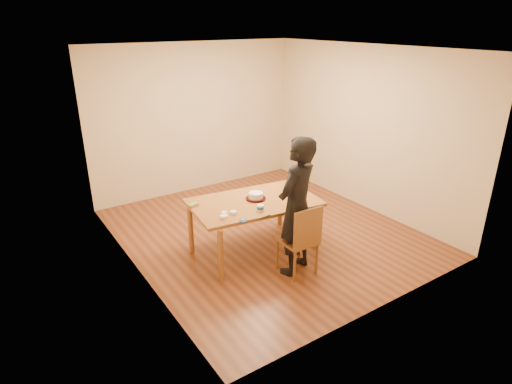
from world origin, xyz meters
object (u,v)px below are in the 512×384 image
cake (256,196)px  dining_chair (297,240)px  cake_plate (256,198)px  dining_table (254,202)px  person (297,207)px

cake → dining_chair: bearing=-83.3°
dining_chair → cake: 0.89m
cake_plate → cake: (0.00, 0.00, 0.04)m
dining_table → person: (0.15, -0.73, 0.17)m
dining_table → cake: 0.10m
cake → person: bearing=-82.9°
cake_plate → person: (0.10, -0.77, 0.14)m
cake_plate → dining_chair: bearing=-83.3°
person → dining_chair: bearing=69.0°
dining_table → cake_plate: bearing=41.7°
dining_chair → dining_table: bearing=101.8°
dining_table → cake: cake is taller
dining_table → person: person is taller
dining_table → dining_chair: 0.84m
dining_table → cake_plate: size_ratio=6.22×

